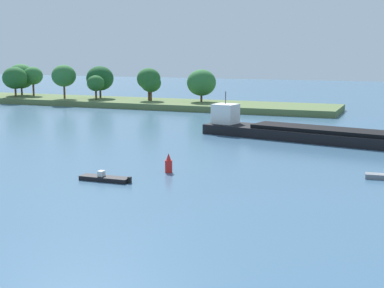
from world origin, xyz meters
name	(u,v)px	position (x,y,z in m)	size (l,w,h in m)	color
treeline_island	(112,91)	(-26.68, 80.64, 2.88)	(85.77, 14.34, 8.62)	#566B3D
cargo_barge	(339,136)	(25.83, 46.86, 0.96)	(39.54, 13.16, 5.92)	black
small_motorboat	(105,178)	(8.83, 18.07, 0.23)	(4.99, 1.40, 0.90)	black
channel_buoy_red	(169,164)	(12.73, 23.35, 0.81)	(0.70, 0.70, 1.90)	red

